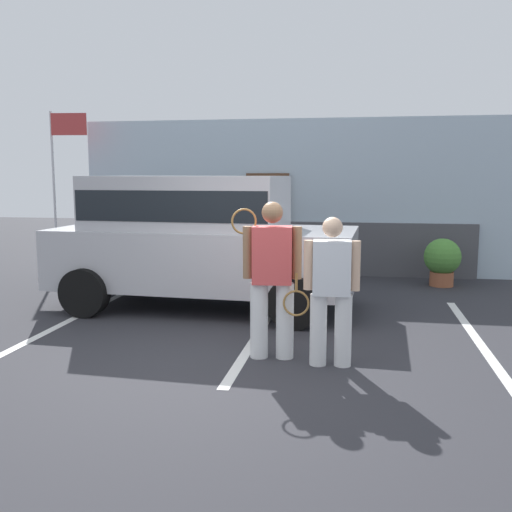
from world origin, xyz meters
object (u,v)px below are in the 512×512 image
at_px(flag_pole, 61,163).
at_px(tennis_player_man, 272,277).
at_px(potted_plant_by_porch, 442,260).
at_px(parked_suv, 198,235).
at_px(tennis_player_woman, 331,290).

bearing_deg(flag_pole, tennis_player_man, -44.08).
relative_size(tennis_player_man, potted_plant_by_porch, 1.98).
distance_m(parked_suv, potted_plant_by_porch, 4.76).
bearing_deg(tennis_player_man, flag_pole, -49.90).
bearing_deg(tennis_player_man, parked_suv, -62.89).
relative_size(parked_suv, flag_pole, 1.38).
bearing_deg(potted_plant_by_porch, parked_suv, -148.11).
relative_size(parked_suv, tennis_player_man, 2.64).
xyz_separation_m(parked_suv, tennis_player_woman, (2.16, -2.46, -0.31)).
relative_size(parked_suv, potted_plant_by_porch, 5.23).
bearing_deg(tennis_player_man, potted_plant_by_porch, -123.46).
height_order(parked_suv, flag_pole, flag_pole).
bearing_deg(flag_pole, potted_plant_by_porch, -2.03).
relative_size(tennis_player_man, tennis_player_woman, 1.09).
xyz_separation_m(tennis_player_man, tennis_player_woman, (0.67, -0.16, -0.09)).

